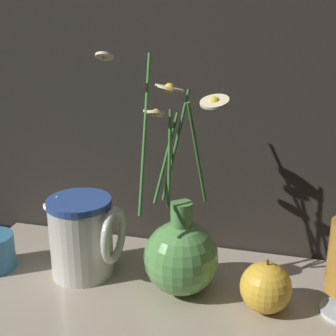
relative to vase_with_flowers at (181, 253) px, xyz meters
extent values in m
plane|color=black|center=(-0.03, -0.01, -0.08)|extent=(6.00, 6.00, 0.00)
cube|color=tan|center=(-0.03, -0.01, -0.08)|extent=(0.78, 0.35, 0.01)
sphere|color=#59994C|center=(0.00, 0.00, -0.01)|extent=(0.13, 0.13, 0.13)
cylinder|color=#59994C|center=(0.00, 0.00, 0.06)|extent=(0.04, 0.04, 0.05)
cylinder|color=#3D7A33|center=(-0.02, 0.00, 0.17)|extent=(0.01, 0.04, 0.15)
cylinder|color=beige|center=(-0.04, -0.01, 0.24)|extent=(0.03, 0.03, 0.01)
sphere|color=yellow|center=(-0.04, -0.01, 0.24)|extent=(0.01, 0.01, 0.01)
cylinder|color=#3D7A33|center=(-0.06, -0.01, 0.21)|extent=(0.02, 0.12, 0.23)
cylinder|color=beige|center=(-0.11, -0.02, 0.32)|extent=(0.03, 0.03, 0.02)
sphere|color=yellow|center=(-0.11, -0.02, 0.32)|extent=(0.01, 0.01, 0.01)
cylinder|color=#3D7A33|center=(0.03, -0.01, 0.18)|extent=(0.03, 0.06, 0.17)
cylinder|color=beige|center=(0.05, -0.02, 0.26)|extent=(0.06, 0.05, 0.02)
sphere|color=yellow|center=(0.05, -0.02, 0.26)|extent=(0.02, 0.02, 0.02)
cylinder|color=#3D7A33|center=(-0.01, 0.02, 0.18)|extent=(0.04, 0.04, 0.18)
cylinder|color=beige|center=(-0.03, 0.03, 0.27)|extent=(0.07, 0.07, 0.02)
sphere|color=yellow|center=(-0.03, 0.03, 0.27)|extent=(0.02, 0.02, 0.02)
cylinder|color=#3D7A33|center=(-0.03, 0.01, 0.16)|extent=(0.03, 0.06, 0.14)
cylinder|color=beige|center=(-0.05, 0.02, 0.23)|extent=(0.04, 0.04, 0.02)
sphere|color=yellow|center=(-0.05, 0.02, 0.23)|extent=(0.01, 0.01, 0.01)
cylinder|color=beige|center=(-0.19, 0.01, 0.00)|extent=(0.11, 0.11, 0.15)
cylinder|color=#2D4C93|center=(-0.19, 0.01, 0.07)|extent=(0.11, 0.11, 0.01)
torus|color=beige|center=(-0.12, 0.01, 0.01)|extent=(0.01, 0.10, 0.10)
cone|color=beige|center=(-0.23, 0.01, 0.06)|extent=(0.04, 0.03, 0.04)
sphere|color=gold|center=(0.14, -0.02, -0.03)|extent=(0.08, 0.08, 0.08)
cylinder|color=#4C3819|center=(0.14, -0.02, 0.01)|extent=(0.00, 0.00, 0.01)
camera|label=1|loc=(0.15, -0.68, 0.39)|focal=50.00mm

